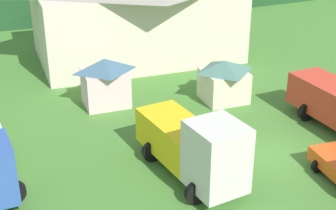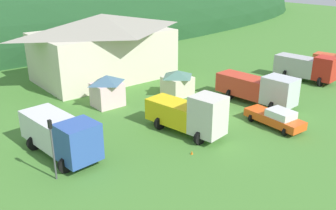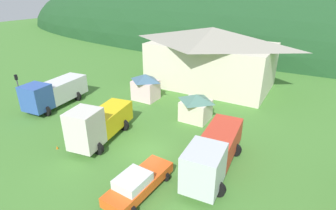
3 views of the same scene
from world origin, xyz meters
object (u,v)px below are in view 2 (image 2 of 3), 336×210
depot_building (103,46)px  flatbed_truck_yellow (190,114)px  play_shed_pink (107,90)px  box_truck_blue (61,134)px  service_pickup_orange (276,118)px  traffic_light_west (52,144)px  play_shed_cream (177,82)px  tow_truck_silver (259,88)px  crane_truck_red (307,67)px  traffic_cone_near_pickup (192,154)px  light_truck_cream (335,59)px

depot_building → flatbed_truck_yellow: size_ratio=2.28×
play_shed_pink → box_truck_blue: bearing=-139.1°
service_pickup_orange → traffic_light_west: size_ratio=1.30×
play_shed_cream → play_shed_pink: play_shed_pink is taller
depot_building → service_pickup_orange: (3.88, -22.28, -3.18)m
play_shed_pink → traffic_light_west: size_ratio=0.75×
depot_building → play_shed_pink: depot_building is taller
box_truck_blue → traffic_light_west: 3.43m
box_truck_blue → tow_truck_silver: box_truck_blue is taller
tow_truck_silver → crane_truck_red: 10.95m
tow_truck_silver → service_pickup_orange: (-3.40, -4.49, -0.86)m
play_shed_cream → service_pickup_orange: size_ratio=0.54×
traffic_cone_near_pickup → play_shed_pink: bearing=88.3°
play_shed_pink → traffic_cone_near_pickup: bearing=-91.7°
play_shed_cream → box_truck_blue: 15.95m
depot_building → play_shed_cream: size_ratio=5.71×
box_truck_blue → traffic_cone_near_pickup: 9.66m
flatbed_truck_yellow → box_truck_blue: bearing=-117.5°
play_shed_cream → traffic_light_west: (-16.96, -7.62, 1.16)m
play_shed_cream → traffic_light_west: 18.63m
play_shed_pink → crane_truck_red: crane_truck_red is taller
light_truck_cream → play_shed_pink: bearing=-112.7°
crane_truck_red → traffic_cone_near_pickup: size_ratio=12.62×
depot_building → traffic_light_west: size_ratio=3.98×
flatbed_truck_yellow → service_pickup_orange: 7.67m
box_truck_blue → light_truck_cream: 38.87m
depot_building → play_shed_pink: size_ratio=5.30×
traffic_light_west → traffic_cone_near_pickup: (9.17, -3.15, -2.57)m
tow_truck_silver → light_truck_cream: tow_truck_silver is taller
box_truck_blue → crane_truck_red: (30.66, -0.99, 0.01)m
tow_truck_silver → traffic_light_west: 21.57m
tow_truck_silver → light_truck_cream: 19.20m
box_truck_blue → play_shed_pink: bearing=125.3°
play_shed_cream → tow_truck_silver: 8.48m
play_shed_cream → traffic_cone_near_pickup: (-7.80, -10.76, -1.42)m
box_truck_blue → service_pickup_orange: box_truck_blue is taller
light_truck_cream → traffic_cone_near_pickup: (-31.46, -5.70, -1.20)m
tow_truck_silver → crane_truck_red: size_ratio=1.16×
box_truck_blue → traffic_light_west: bearing=-37.6°
play_shed_pink → crane_truck_red: (22.88, -7.74, 0.10)m
service_pickup_orange → traffic_cone_near_pickup: 9.06m
crane_truck_red → service_pickup_orange: crane_truck_red is taller
play_shed_cream → flatbed_truck_yellow: bearing=-124.5°
box_truck_blue → traffic_cone_near_pickup: (7.41, -5.96, -1.71)m
crane_truck_red → traffic_cone_near_pickup: crane_truck_red is taller
traffic_cone_near_pickup → traffic_light_west: bearing=161.1°
crane_truck_red → depot_building: bearing=-138.5°
service_pickup_orange → traffic_cone_near_pickup: service_pickup_orange is taller
flatbed_truck_yellow → traffic_cone_near_pickup: bearing=-48.9°
play_shed_cream → traffic_light_west: size_ratio=0.70×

